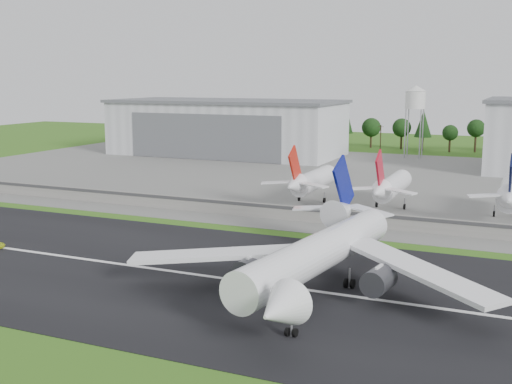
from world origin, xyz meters
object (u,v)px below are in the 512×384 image
at_px(parked_jet_red_a, 310,181).
at_px(parked_jet_red_b, 390,187).
at_px(parked_jet_navy, 511,193).
at_px(main_airliner, 317,262).

distance_m(parked_jet_red_a, parked_jet_red_b, 20.83).
height_order(parked_jet_red_b, parked_jet_navy, parked_jet_navy).
bearing_deg(parked_jet_navy, main_airliner, -110.14).
bearing_deg(parked_jet_red_b, parked_jet_navy, 0.13).
height_order(main_airliner, parked_jet_red_a, main_airliner).
distance_m(main_airliner, parked_jet_navy, 71.38).
xyz_separation_m(parked_jet_red_a, parked_jet_navy, (48.80, 0.05, 0.30)).
xyz_separation_m(main_airliner, parked_jet_navy, (24.58, 67.00, 1.33)).
relative_size(main_airliner, parked_jet_red_b, 1.89).
xyz_separation_m(parked_jet_red_a, parked_jet_red_b, (20.83, -0.01, -0.06)).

